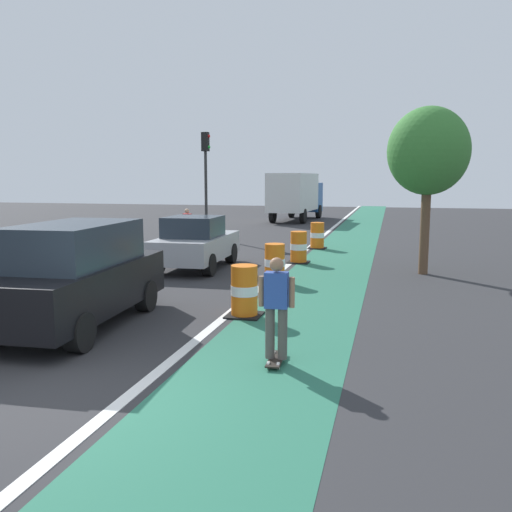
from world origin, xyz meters
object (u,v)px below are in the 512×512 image
traffic_barrel_back (299,248)px  traffic_barrel_far (317,236)px  traffic_light_corner (206,166)px  parked_sedan_second (196,243)px  pedestrian_crossing (187,226)px  parked_suv_nearest (76,275)px  delivery_truck_down_block (296,194)px  traffic_barrel_mid (275,264)px  skateboarder_on_lane (276,307)px  street_tree_sidewalk (428,152)px  traffic_barrel_front (244,292)px

traffic_barrel_back → traffic_barrel_far: 3.95m
traffic_light_corner → parked_sedan_second: bearing=-72.7°
traffic_barrel_back → pedestrian_crossing: (-5.46, 3.47, 0.33)m
parked_suv_nearest → traffic_barrel_far: bearing=77.2°
parked_sedan_second → delivery_truck_down_block: bearing=91.0°
pedestrian_crossing → traffic_barrel_back: bearing=-32.4°
traffic_barrel_mid → pedestrian_crossing: bearing=127.3°
pedestrian_crossing → traffic_barrel_mid: bearing=-52.7°
parked_suv_nearest → skateboarder_on_lane: bearing=-14.6°
delivery_truck_down_block → street_tree_sidewalk: size_ratio=1.55×
traffic_barrel_front → street_tree_sidewalk: bearing=57.7°
parked_suv_nearest → traffic_light_corner: (-2.92, 15.77, 2.47)m
skateboarder_on_lane → parked_sedan_second: size_ratio=0.41×
traffic_barrel_front → traffic_light_corner: size_ratio=0.21×
pedestrian_crossing → street_tree_sidewalk: bearing=-26.1°
delivery_truck_down_block → pedestrian_crossing: delivery_truck_down_block is taller
traffic_barrel_front → traffic_barrel_far: bearing=90.0°
traffic_barrel_front → delivery_truck_down_block: delivery_truck_down_block is taller
skateboarder_on_lane → street_tree_sidewalk: (2.68, 8.91, 2.76)m
parked_sedan_second → delivery_truck_down_block: (-0.34, 20.50, 1.01)m
pedestrian_crossing → skateboarder_on_lane: bearing=-63.3°
delivery_truck_down_block → street_tree_sidewalk: street_tree_sidewalk is taller
parked_sedan_second → traffic_light_corner: 9.53m
delivery_truck_down_block → street_tree_sidewalk: 21.16m
delivery_truck_down_block → parked_suv_nearest: bearing=-88.9°
parked_suv_nearest → street_tree_sidewalk: size_ratio=0.94×
traffic_barrel_front → traffic_barrel_mid: 3.81m
skateboarder_on_lane → traffic_barrel_front: 2.99m
parked_suv_nearest → delivery_truck_down_block: delivery_truck_down_block is taller
traffic_barrel_front → parked_sedan_second: bearing=119.9°
traffic_barrel_mid → street_tree_sidewalk: 5.71m
parked_suv_nearest → traffic_barrel_front: (2.95, 1.58, -0.50)m
traffic_barrel_back → street_tree_sidewalk: street_tree_sidewalk is taller
traffic_barrel_far → skateboarder_on_lane: bearing=-84.8°
traffic_barrel_back → traffic_light_corner: size_ratio=0.21×
parked_suv_nearest → traffic_barrel_far: parked_suv_nearest is taller
parked_sedan_second → traffic_barrel_far: parked_sedan_second is taller
skateboarder_on_lane → traffic_barrel_mid: skateboarder_on_lane is taller
parked_suv_nearest → traffic_barrel_back: bearing=72.5°
skateboarder_on_lane → delivery_truck_down_block: size_ratio=0.22×
parked_suv_nearest → traffic_barrel_back: size_ratio=4.31×
traffic_light_corner → skateboarder_on_lane: bearing=-67.1°
traffic_barrel_mid → street_tree_sidewalk: (4.12, 2.42, 3.14)m
traffic_barrel_mid → traffic_light_corner: 12.21m
parked_suv_nearest → traffic_barrel_front: size_ratio=4.31×
traffic_barrel_mid → traffic_barrel_far: 7.57m
skateboarder_on_lane → street_tree_sidewalk: 9.70m
parked_suv_nearest → pedestrian_crossing: parked_suv_nearest is taller
traffic_barrel_back → street_tree_sidewalk: size_ratio=0.22×
parked_suv_nearest → traffic_light_corner: 16.23m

